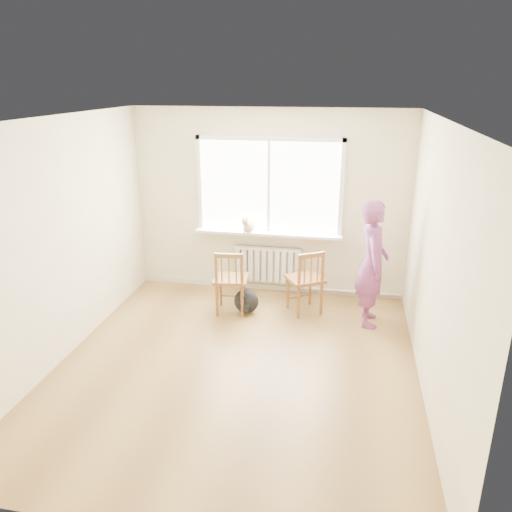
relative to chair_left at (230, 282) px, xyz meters
The scene contains 13 objects.
floor 1.46m from the chair_left, 74.21° to the right, with size 4.50×4.50×0.00m, color olive.
ceiling 2.64m from the chair_left, 74.21° to the right, with size 4.50×4.50×0.00m, color white.
back_wall 1.33m from the chair_left, 67.53° to the left, with size 4.00×0.01×2.70m, color beige.
window 1.54m from the chair_left, 66.96° to the left, with size 2.12×0.05×1.42m.
windowsill 1.00m from the chair_left, 64.82° to the left, with size 2.15×0.22×0.04m, color white.
radiator 0.90m from the chair_left, 65.31° to the left, with size 1.00×0.12×0.55m.
heating_pipe 1.88m from the chair_left, 27.67° to the left, with size 0.04×0.04×1.40m, color silver.
baseboard 1.06m from the chair_left, 67.19° to the left, with size 4.00×0.03×0.08m, color beige.
chair_left is the anchor object (origin of this frame).
chair_right 1.04m from the chair_left, 10.63° to the left, with size 0.61×0.60×0.91m.
person 1.90m from the chair_left, ahead, with size 0.60×0.40×1.66m, color #B13B51.
cat 0.94m from the chair_left, 81.52° to the left, with size 0.23×0.40×0.27m.
backpack 0.36m from the chair_left, 10.31° to the left, with size 0.34×0.26×0.34m, color black.
Camera 1 is at (1.12, -4.75, 3.06)m, focal length 35.00 mm.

